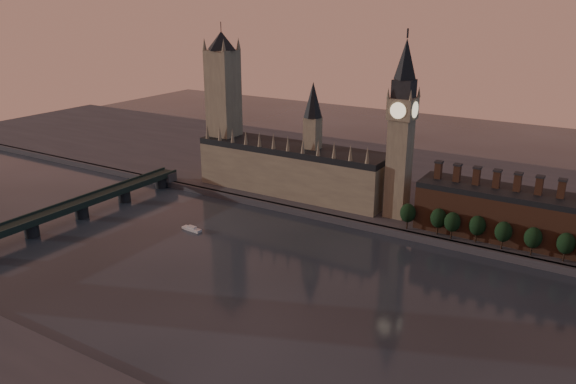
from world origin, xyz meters
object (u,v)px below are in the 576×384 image
at_px(victoria_tower, 224,102).
at_px(river_boat, 192,229).
at_px(big_ben, 401,128).
at_px(westminster_bridge, 53,216).

distance_m(victoria_tower, river_boat, 103.99).
relative_size(big_ben, westminster_bridge, 0.54).
height_order(big_ben, westminster_bridge, big_ben).
bearing_deg(big_ben, river_boat, -142.11).
height_order(westminster_bridge, river_boat, westminster_bridge).
bearing_deg(westminster_bridge, big_ben, 34.33).
distance_m(victoria_tower, big_ben, 130.12).
xyz_separation_m(victoria_tower, big_ben, (130.00, -5.00, -2.26)).
bearing_deg(river_boat, victoria_tower, 117.79).
height_order(victoria_tower, westminster_bridge, victoria_tower).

